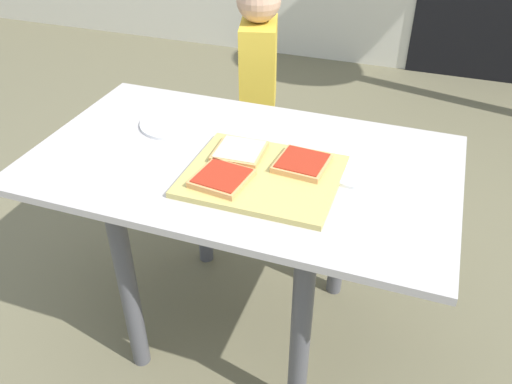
% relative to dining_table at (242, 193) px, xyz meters
% --- Properties ---
extents(ground_plane, '(16.00, 16.00, 0.00)m').
position_rel_dining_table_xyz_m(ground_plane, '(0.00, 0.00, -0.57)').
color(ground_plane, '#666047').
extents(dining_table, '(1.20, 0.71, 0.69)m').
position_rel_dining_table_xyz_m(dining_table, '(0.00, 0.00, 0.00)').
color(dining_table, '#B6AFAC').
rests_on(dining_table, ground).
extents(cutting_board, '(0.41, 0.33, 0.02)m').
position_rel_dining_table_xyz_m(cutting_board, '(0.09, -0.07, 0.12)').
color(cutting_board, tan).
rests_on(cutting_board, dining_table).
extents(pizza_slice_far_left, '(0.14, 0.14, 0.02)m').
position_rel_dining_table_xyz_m(pizza_slice_far_left, '(-0.01, 0.00, 0.14)').
color(pizza_slice_far_left, '#E19A59').
rests_on(pizza_slice_far_left, cutting_board).
extents(pizza_slice_near_left, '(0.15, 0.15, 0.02)m').
position_rel_dining_table_xyz_m(pizza_slice_near_left, '(-0.00, -0.14, 0.14)').
color(pizza_slice_near_left, '#E19A59').
rests_on(pizza_slice_near_left, cutting_board).
extents(pizza_slice_far_right, '(0.14, 0.15, 0.02)m').
position_rel_dining_table_xyz_m(pizza_slice_far_right, '(0.18, 0.00, 0.14)').
color(pizza_slice_far_right, '#E19A59').
rests_on(pizza_slice_far_right, cutting_board).
extents(plate_white_left, '(0.22, 0.22, 0.01)m').
position_rel_dining_table_xyz_m(plate_white_left, '(-0.28, 0.13, 0.12)').
color(plate_white_left, white).
rests_on(plate_white_left, dining_table).
extents(plate_white_right, '(0.22, 0.22, 0.01)m').
position_rel_dining_table_xyz_m(plate_white_right, '(0.33, 0.06, 0.12)').
color(plate_white_right, white).
rests_on(plate_white_right, dining_table).
extents(child_left, '(0.20, 0.27, 1.01)m').
position_rel_dining_table_xyz_m(child_left, '(-0.21, 0.73, 0.01)').
color(child_left, '#312B52').
rests_on(child_left, ground).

